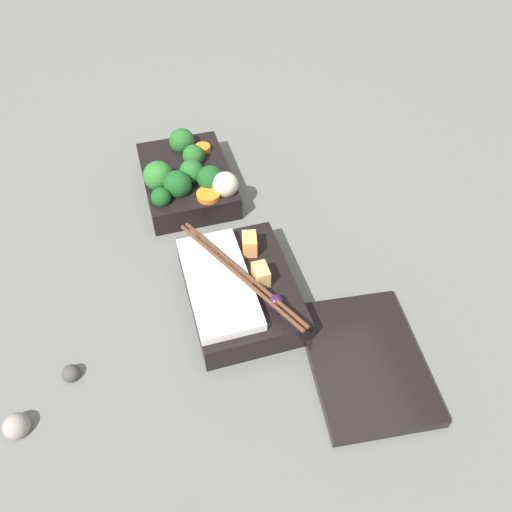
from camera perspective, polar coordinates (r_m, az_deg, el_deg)
The scene contains 6 objects.
ground_plane at distance 0.69m, azimuth -5.19°, elevation 0.99°, with size 3.00×3.00×0.00m, color slate.
bento_tray_vegetable at distance 0.76m, azimuth -7.88°, elevation 8.91°, with size 0.18×0.13×0.07m.
bento_tray_rice at distance 0.61m, azimuth -2.05°, elevation -3.70°, with size 0.20×0.13×0.06m.
bento_lid at distance 0.58m, azimuth 12.43°, elevation -11.63°, with size 0.17×0.12×0.01m, color black.
pebble_1 at distance 0.60m, azimuth -20.37°, elevation -12.47°, with size 0.02×0.02×0.02m, color #474442.
pebble_2 at distance 0.59m, azimuth -25.68°, elevation -17.13°, with size 0.03×0.03×0.03m, color gray.
Camera 1 is at (0.46, -0.07, 0.50)m, focal length 35.00 mm.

